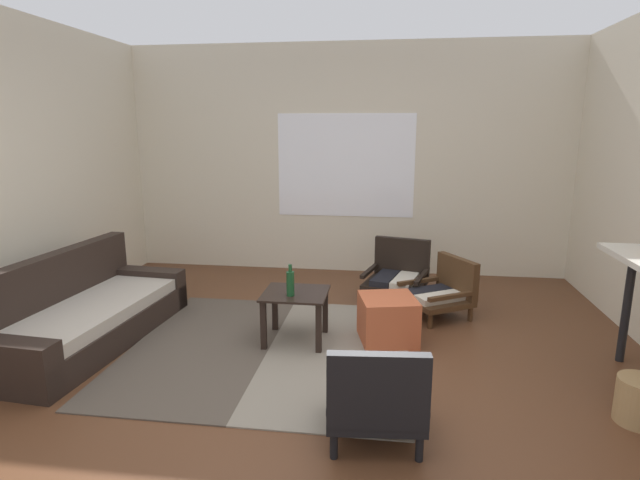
{
  "coord_description": "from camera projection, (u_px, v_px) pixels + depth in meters",
  "views": [
    {
      "loc": [
        0.54,
        -3.05,
        1.74
      ],
      "look_at": [
        -0.04,
        1.06,
        0.81
      ],
      "focal_mm": 28.4,
      "sensor_mm": 36.0,
      "label": 1
    }
  ],
  "objects": [
    {
      "name": "wicker_basket",
      "position": [
        640.0,
        401.0,
        3.03
      ],
      "size": [
        0.27,
        0.27,
        0.28
      ],
      "primitive_type": "cylinder",
      "color": "#9E7A4C",
      "rests_on": "ground"
    },
    {
      "name": "ground_plane",
      "position": [
        304.0,
        392.0,
        3.4
      ],
      "size": [
        7.8,
        7.8,
        0.0
      ],
      "primitive_type": "plane",
      "color": "#56331E"
    },
    {
      "name": "glass_bottle",
      "position": [
        290.0,
        283.0,
        4.02
      ],
      "size": [
        0.06,
        0.06,
        0.26
      ],
      "color": "#194723",
      "rests_on": "coffee_table"
    },
    {
      "name": "armchair_by_window",
      "position": [
        398.0,
        273.0,
        5.23
      ],
      "size": [
        0.71,
        0.69,
        0.6
      ],
      "color": "black",
      "rests_on": "ground"
    },
    {
      "name": "far_wall_with_window",
      "position": [
        346.0,
        161.0,
        6.06
      ],
      "size": [
        5.6,
        0.13,
        2.7
      ],
      "color": "beige",
      "rests_on": "ground"
    },
    {
      "name": "armchair_corner",
      "position": [
        443.0,
        290.0,
        4.75
      ],
      "size": [
        0.73,
        0.74,
        0.55
      ],
      "color": "#472D19",
      "rests_on": "ground"
    },
    {
      "name": "area_rug",
      "position": [
        269.0,
        349.0,
        4.06
      ],
      "size": [
        2.21,
        2.19,
        0.01
      ],
      "color": "#4C4238",
      "rests_on": "ground"
    },
    {
      "name": "armchair_striped_foreground",
      "position": [
        376.0,
        398.0,
        2.8
      ],
      "size": [
        0.59,
        0.6,
        0.62
      ],
      "color": "black",
      "rests_on": "ground"
    },
    {
      "name": "coffee_table",
      "position": [
        295.0,
        303.0,
        4.14
      ],
      "size": [
        0.52,
        0.48,
        0.43
      ],
      "color": "black",
      "rests_on": "ground"
    },
    {
      "name": "couch",
      "position": [
        82.0,
        316.0,
        4.17
      ],
      "size": [
        0.92,
        1.96,
        0.72
      ],
      "color": "black",
      "rests_on": "ground"
    },
    {
      "name": "ottoman_orange",
      "position": [
        388.0,
        319.0,
        4.18
      ],
      "size": [
        0.53,
        0.53,
        0.38
      ],
      "primitive_type": "cube",
      "rotation": [
        0.0,
        0.0,
        0.23
      ],
      "color": "#BC5633",
      "rests_on": "ground"
    }
  ]
}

